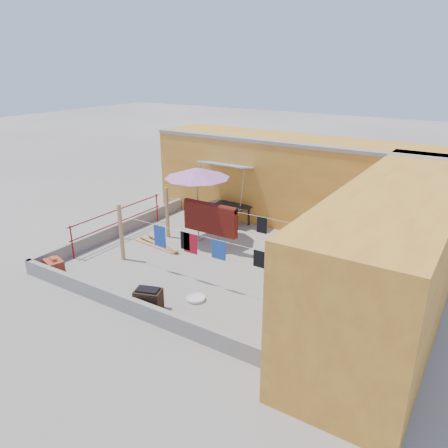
{
  "coord_description": "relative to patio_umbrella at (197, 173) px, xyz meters",
  "views": [
    {
      "loc": [
        6.86,
        -10.15,
        5.85
      ],
      "look_at": [
        0.16,
        0.3,
        1.18
      ],
      "focal_mm": 35.0,
      "sensor_mm": 36.0,
      "label": 1
    }
  ],
  "objects": [
    {
      "name": "plant_back_b",
      "position": [
        4.57,
        1.14,
        -2.03
      ],
      "size": [
        0.45,
        0.45,
        0.63
      ],
      "primitive_type": "imported",
      "rotation": [
        0.0,
        0.0,
        1.89
      ],
      "color": "#205317",
      "rests_on": "ground"
    },
    {
      "name": "plant_right_a",
      "position": [
        5.19,
        1.02,
        -1.94
      ],
      "size": [
        0.52,
        0.47,
        0.81
      ],
      "primitive_type": "imported",
      "rotation": [
        0.0,
        0.0,
        2.61
      ],
      "color": "#205317",
      "rests_on": "ground"
    },
    {
      "name": "water_jug_a",
      "position": [
        3.67,
        -0.78,
        -2.21
      ],
      "size": [
        0.2,
        0.2,
        0.32
      ],
      "color": "silver",
      "rests_on": "ground"
    },
    {
      "name": "plant_right_b",
      "position": [
        5.1,
        -0.88,
        -2.02
      ],
      "size": [
        0.37,
        0.42,
        0.65
      ],
      "primitive_type": "imported",
      "rotation": [
        0.0,
        0.0,
        4.45
      ],
      "color": "#205317",
      "rests_on": "ground"
    },
    {
      "name": "plant_back_a",
      "position": [
        3.55,
        1.97,
        -2.01
      ],
      "size": [
        0.81,
        0.78,
        0.69
      ],
      "primitive_type": "imported",
      "rotation": [
        0.0,
        0.0,
        0.55
      ],
      "color": "#205317",
      "rests_on": "ground"
    },
    {
      "name": "wall_back",
      "position": [
        1.99,
        3.46,
        -0.74
      ],
      "size": [
        11.0,
        3.27,
        3.21
      ],
      "color": "gold",
      "rests_on": "ground"
    },
    {
      "name": "parapet_left",
      "position": [
        -2.59,
        -1.23,
        -2.13
      ],
      "size": [
        0.16,
        7.3,
        0.44
      ],
      "primitive_type": "cube",
      "color": "gray",
      "rests_on": "ground"
    },
    {
      "name": "outdoor_table",
      "position": [
        0.06,
        1.94,
        -1.68
      ],
      "size": [
        1.72,
        1.11,
        0.75
      ],
      "color": "black",
      "rests_on": "ground"
    },
    {
      "name": "clothesline_rig",
      "position": [
        0.94,
        -0.66,
        -1.33
      ],
      "size": [
        5.09,
        2.35,
        1.8
      ],
      "color": "tan",
      "rests_on": "ground"
    },
    {
      "name": "lumber_pile",
      "position": [
        -0.79,
        -1.24,
        -2.29
      ],
      "size": [
        2.04,
        0.81,
        0.12
      ],
      "color": "tan",
      "rests_on": "ground"
    },
    {
      "name": "patio_umbrella",
      "position": [
        0.0,
        0.0,
        0.0
      ],
      "size": [
        2.58,
        2.58,
        2.62
      ],
      "color": "gray",
      "rests_on": "ground"
    },
    {
      "name": "green_hose",
      "position": [
        4.16,
        1.97,
        -2.32
      ],
      "size": [
        0.46,
        0.46,
        0.07
      ],
      "color": "#1D7E1C",
      "rests_on": "ground"
    },
    {
      "name": "water_jug_b",
      "position": [
        4.87,
        -0.39,
        -2.19
      ],
      "size": [
        0.23,
        0.23,
        0.36
      ],
      "color": "silver",
      "rests_on": "ground"
    },
    {
      "name": "plant_right_c",
      "position": [
        4.66,
        -3.19,
        -2.06
      ],
      "size": [
        0.6,
        0.64,
        0.58
      ],
      "primitive_type": "imported",
      "rotation": [
        0.0,
        0.0,
        5.05
      ],
      "color": "#205317",
      "rests_on": "ground"
    },
    {
      "name": "parapet_front",
      "position": [
        1.49,
        -4.81,
        -2.13
      ],
      "size": [
        8.3,
        0.16,
        0.44
      ],
      "primitive_type": "cube",
      "color": "gray",
      "rests_on": "ground"
    },
    {
      "name": "white_basin",
      "position": [
        2.37,
        -3.41,
        -2.3
      ],
      "size": [
        0.51,
        0.51,
        0.09
      ],
      "color": "silver",
      "rests_on": "ground"
    },
    {
      "name": "brick_stack",
      "position": [
        -1.97,
        -4.43,
        -2.13
      ],
      "size": [
        0.69,
        0.59,
        0.52
      ],
      "color": "#AF4628",
      "rests_on": "ground"
    },
    {
      "name": "brazier",
      "position": [
        1.67,
        -4.43,
        -2.07
      ],
      "size": [
        0.76,
        0.63,
        0.59
      ],
      "color": "black",
      "rests_on": "ground"
    },
    {
      "name": "ground",
      "position": [
        1.49,
        -1.23,
        -2.35
      ],
      "size": [
        80.0,
        80.0,
        0.0
      ],
      "primitive_type": "plane",
      "color": "#9E998E",
      "rests_on": "ground"
    },
    {
      "name": "wall_right",
      "position": [
        6.69,
        -1.23,
        -0.75
      ],
      "size": [
        2.4,
        9.0,
        3.2
      ],
      "primitive_type": "cube",
      "color": "gold",
      "rests_on": "ground"
    },
    {
      "name": "red_railing",
      "position": [
        -2.36,
        -1.43,
        -1.63
      ],
      "size": [
        0.05,
        4.2,
        1.1
      ],
      "color": "maroon",
      "rests_on": "ground"
    }
  ]
}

